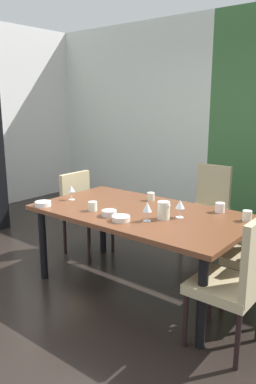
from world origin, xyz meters
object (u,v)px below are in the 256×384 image
Objects in this scene: wine_glass_near_window at (147,208)px; cup_south at (220,208)px; dining_table at (140,219)px; cup_rear at (93,206)px; chair_left_far at (83,208)px; pitcher_near_shelf at (164,210)px; serving_bowl_north at (43,204)px; chair_head_far at (208,203)px; wine_glass_front at (180,205)px; cup_left at (247,216)px; wine_glass_east at (71,189)px; serving_bowl_center at (109,213)px; cup_corner at (151,196)px; serving_bowl_west at (121,218)px; chair_right_near at (237,278)px.

cup_south is (0.35, 0.60, -0.07)m from wine_glass_near_window.
wine_glass_near_window reaches higher than dining_table.
cup_south is (0.90, 0.66, 0.00)m from cup_rear.
cup_south is at bearing 59.77° from wine_glass_near_window.
pitcher_near_shelf is (1.31, -0.37, 0.30)m from chair_left_far.
serving_bowl_north is (-0.80, -0.43, 0.10)m from dining_table.
wine_glass_near_window is at bearing 98.40° from chair_head_far.
cup_rear is (0.69, -0.56, 0.27)m from chair_left_far.
wine_glass_near_window is (-0.16, -0.25, 0.00)m from wine_glass_front.
wine_glass_front is 0.77m from cup_rear.
cup_left is (1.64, 0.74, 0.02)m from serving_bowl_north.
wine_glass_near_window is 1.07× the size of serving_bowl_north.
wine_glass_east is at bearing -177.56° from pitcher_near_shelf.
serving_bowl_center is (0.91, -0.59, 0.26)m from chair_left_far.
cup_left is at bearing 25.90° from cup_rear.
wine_glass_near_window is 0.70m from cup_south.
cup_left reaches higher than serving_bowl_center.
serving_bowl_north is 1.92× the size of cup_corner.
serving_bowl_center reaches higher than serving_bowl_west.
chair_left_far is 6.10× the size of serving_bowl_north.
chair_head_far reaches higher than dining_table.
serving_bowl_center is 1.55× the size of cup_rear.
chair_right_near is 11.85× the size of cup_rear.
wine_glass_near_window is at bearing 38.09° from serving_bowl_west.
wine_glass_east is at bearing -171.87° from wine_glass_front.
dining_table is 12.76× the size of serving_bowl_north.
chair_left_far is at bearing 46.14° from chair_head_far.
serving_bowl_north is at bearing -148.51° from cup_south.
cup_left is at bearing 34.62° from pitcher_near_shelf.
cup_south is (-0.46, 0.70, 0.25)m from chair_right_near.
chair_right_near is 0.88m from wine_glass_near_window.
wine_glass_front is (1.39, -0.25, 0.34)m from chair_left_far.
chair_left_far is 1.88m from cup_left.
serving_bowl_center is at bearing 56.99° from chair_left_far.
chair_head_far is (-0.01, 1.35, -0.14)m from dining_table.
pitcher_near_shelf reaches higher than dining_table.
chair_left_far reaches higher than cup_left.
chair_right_near is 6.55× the size of pitcher_near_shelf.
wine_glass_near_window is at bearing -120.23° from cup_south.
chair_left_far is 6.09× the size of pitcher_near_shelf.
dining_table is 0.70m from cup_south.
serving_bowl_west is at bearing -125.24° from cup_south.
serving_bowl_center is at bearing -111.12° from dining_table.
wine_glass_near_window is at bearing -4.96° from wine_glass_east.
chair_left_far is (-2.05, 0.60, -0.02)m from chair_right_near.
serving_bowl_center is at bearing -87.69° from cup_corner.
chair_left_far is 0.93m from cup_rear.
chair_right_near reaches higher than pitcher_near_shelf.
chair_head_far is 11.65× the size of cup_rear.
serving_bowl_west is 1.00× the size of pitcher_near_shelf.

